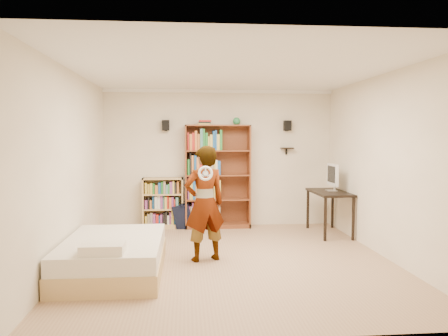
# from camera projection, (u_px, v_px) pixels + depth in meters

# --- Properties ---
(ground) EXTENTS (4.50, 5.00, 0.01)m
(ground) POSITION_uv_depth(u_px,v_px,m) (233.00, 260.00, 6.29)
(ground) COLOR tan
(ground) RESTS_ON ground
(room_shell) EXTENTS (4.52, 5.02, 2.71)m
(room_shell) POSITION_uv_depth(u_px,v_px,m) (233.00, 138.00, 6.17)
(room_shell) COLOR white
(room_shell) RESTS_ON ground
(crown_molding) EXTENTS (4.50, 5.00, 0.06)m
(crown_molding) POSITION_uv_depth(u_px,v_px,m) (233.00, 73.00, 6.10)
(crown_molding) COLOR white
(crown_molding) RESTS_ON room_shell
(speaker_left) EXTENTS (0.14, 0.12, 0.20)m
(speaker_left) POSITION_uv_depth(u_px,v_px,m) (166.00, 125.00, 8.44)
(speaker_left) COLOR black
(speaker_left) RESTS_ON room_shell
(speaker_right) EXTENTS (0.14, 0.12, 0.20)m
(speaker_right) POSITION_uv_depth(u_px,v_px,m) (287.00, 126.00, 8.65)
(speaker_right) COLOR black
(speaker_right) RESTS_ON room_shell
(wall_shelf) EXTENTS (0.25, 0.16, 0.02)m
(wall_shelf) POSITION_uv_depth(u_px,v_px,m) (287.00, 148.00, 8.69)
(wall_shelf) COLOR black
(wall_shelf) RESTS_ON room_shell
(tall_bookshelf) EXTENTS (1.27, 0.37, 2.01)m
(tall_bookshelf) POSITION_uv_depth(u_px,v_px,m) (218.00, 176.00, 8.52)
(tall_bookshelf) COLOR brown
(tall_bookshelf) RESTS_ON ground
(low_bookshelf) EXTENTS (0.78, 0.29, 0.98)m
(low_bookshelf) POSITION_uv_depth(u_px,v_px,m) (163.00, 203.00, 8.50)
(low_bookshelf) COLOR tan
(low_bookshelf) RESTS_ON ground
(computer_desk) EXTENTS (0.58, 1.15, 0.78)m
(computer_desk) POSITION_uv_depth(u_px,v_px,m) (329.00, 213.00, 7.97)
(computer_desk) COLOR black
(computer_desk) RESTS_ON ground
(imac) EXTENTS (0.15, 0.51, 0.50)m
(imac) POSITION_uv_depth(u_px,v_px,m) (332.00, 177.00, 7.98)
(imac) COLOR white
(imac) RESTS_ON computer_desk
(daybed) EXTENTS (1.25, 1.92, 0.57)m
(daybed) POSITION_uv_depth(u_px,v_px,m) (114.00, 252.00, 5.67)
(daybed) COLOR white
(daybed) RESTS_ON ground
(person) EXTENTS (0.70, 0.57, 1.65)m
(person) POSITION_uv_depth(u_px,v_px,m) (205.00, 203.00, 6.22)
(person) COLOR black
(person) RESTS_ON ground
(wii_wheel) EXTENTS (0.20, 0.08, 0.21)m
(wii_wheel) POSITION_uv_depth(u_px,v_px,m) (205.00, 173.00, 5.88)
(wii_wheel) COLOR white
(wii_wheel) RESTS_ON person
(navy_bag) EXTENTS (0.38, 0.27, 0.48)m
(navy_bag) POSITION_uv_depth(u_px,v_px,m) (183.00, 216.00, 8.46)
(navy_bag) COLOR black
(navy_bag) RESTS_ON ground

